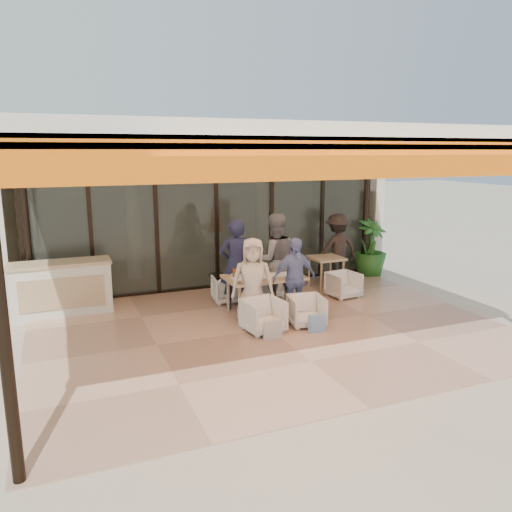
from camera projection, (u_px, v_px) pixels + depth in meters
The scene contains 21 objects.
ground at pixel (270, 330), 8.79m from camera, with size 70.00×70.00×0.00m, color #C6B293.
terrace_floor at pixel (270, 330), 8.79m from camera, with size 8.00×6.00×0.01m, color tan.
terrace_structure at pixel (278, 141), 7.88m from camera, with size 8.00×6.00×3.40m.
glass_storefront at pixel (216, 219), 11.18m from camera, with size 8.08×0.10×3.20m.
interior_block at pixel (189, 184), 13.15m from camera, with size 9.05×3.62×3.52m.
host_counter at pixel (62, 288), 9.52m from camera, with size 1.85×0.65×1.04m.
dining_table at pixel (264, 279), 9.57m from camera, with size 1.50×0.90×0.93m.
chair_far_left at pixel (227, 288), 10.35m from camera, with size 0.60×0.56×0.61m, color white.
chair_far_right at pixel (265, 282), 10.65m from camera, with size 0.66×0.62×0.68m, color white.
chair_near_left at pixel (263, 314), 8.62m from camera, with size 0.64×0.60×0.66m, color white.
chair_near_right at pixel (306, 309), 8.94m from camera, with size 0.60×0.56×0.62m, color white.
diner_navy at pixel (235, 265), 9.77m from camera, with size 0.66×0.43×1.80m, color #191B37.
diner_grey at pixel (274, 260), 10.08m from camera, with size 0.91×0.71×1.88m, color slate.
diner_cream at pixel (253, 281), 8.98m from camera, with size 0.77×0.50×1.58m, color beige.
diner_periwinkle at pixel (294, 278), 9.30m from camera, with size 0.90×0.37×1.53m, color #7C89CE.
tote_bag_cream at pixel (273, 330), 8.29m from camera, with size 0.30×0.10×0.34m, color silver.
tote_bag_blue at pixel (317, 324), 8.61m from camera, with size 0.30×0.10×0.34m, color #99BFD8.
side_table at pixel (326, 262), 11.28m from camera, with size 0.70×0.70×0.74m.
side_chair at pixel (343, 284), 10.67m from camera, with size 0.60×0.56×0.62m, color white.
standing_woman at pixel (337, 248), 11.78m from camera, with size 1.07×0.62×1.66m, color black.
potted_palm at pixel (370, 247), 12.53m from camera, with size 0.81×0.81×1.44m, color #1E5919.
Camera 1 is at (-3.38, -7.62, 3.10)m, focal length 35.00 mm.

